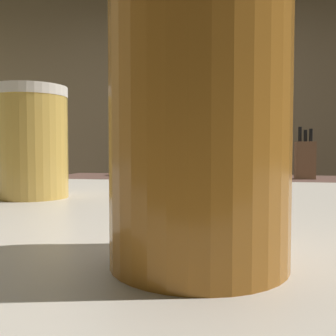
{
  "coord_description": "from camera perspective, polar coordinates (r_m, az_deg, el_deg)",
  "views": [
    {
      "loc": [
        0.33,
        -1.43,
        1.09
      ],
      "look_at": [
        0.21,
        -0.75,
        1.06
      ],
      "focal_mm": 40.46,
      "sensor_mm": 36.0,
      "label": 1
    }
  ],
  "objects": [
    {
      "name": "wall_back",
      "position": [
        3.65,
        4.7,
        6.8
      ],
      "size": [
        5.2,
        0.1,
        2.7
      ],
      "primitive_type": "cube",
      "color": "#917C5E",
      "rests_on": "ground"
    },
    {
      "name": "prep_counter",
      "position": [
        2.2,
        10.27,
        -13.78
      ],
      "size": [
        2.1,
        0.6,
        0.94
      ],
      "primitive_type": "cube",
      "color": "#4E342C",
      "rests_on": "ground"
    },
    {
      "name": "back_shelf",
      "position": [
        3.41,
        2.97,
        -6.33
      ],
      "size": [
        0.85,
        0.36,
        1.11
      ],
      "primitive_type": "cube",
      "color": "#323244",
      "rests_on": "ground"
    },
    {
      "name": "bartender",
      "position": [
        1.68,
        -0.04,
        0.62
      ],
      "size": [
        0.42,
        0.51,
        1.77
      ],
      "rotation": [
        0.0,
        0.0,
        1.58
      ],
      "color": "#272B3A",
      "rests_on": "ground"
    },
    {
      "name": "knife_block",
      "position": [
        2.16,
        19.93,
        1.25
      ],
      "size": [
        0.1,
        0.08,
        0.28
      ],
      "color": "#875F41",
      "rests_on": "prep_counter"
    },
    {
      "name": "mixing_bowl",
      "position": [
        2.32,
        -6.21,
        -0.41
      ],
      "size": [
        0.2,
        0.2,
        0.06
      ],
      "primitive_type": "cylinder",
      "color": "beige",
      "rests_on": "prep_counter"
    },
    {
      "name": "chefs_knife",
      "position": [
        2.06,
        9.61,
        -1.5
      ],
      "size": [
        0.24,
        0.06,
        0.01
      ],
      "primitive_type": "cube",
      "rotation": [
        0.0,
        0.0,
        -0.13
      ],
      "color": "silver",
      "rests_on": "prep_counter"
    },
    {
      "name": "pint_glass_near",
      "position": [
        0.44,
        -19.77,
        3.64
      ],
      "size": [
        0.08,
        0.08,
        0.12
      ],
      "color": "#DFB04E",
      "rests_on": "bar_counter"
    },
    {
      "name": "pint_glass_far",
      "position": [
        0.18,
        4.68,
        8.01
      ],
      "size": [
        0.08,
        0.08,
        0.14
      ],
      "color": "#B16C24",
      "rests_on": "bar_counter"
    },
    {
      "name": "bottle_olive_oil",
      "position": [
        3.3,
        0.01,
        4.8
      ],
      "size": [
        0.05,
        0.05,
        0.26
      ],
      "color": "red",
      "rests_on": "back_shelf"
    },
    {
      "name": "bottle_vinegar",
      "position": [
        3.42,
        8.2,
        4.19
      ],
      "size": [
        0.07,
        0.07,
        0.19
      ],
      "color": "#D5C682",
      "rests_on": "back_shelf"
    }
  ]
}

